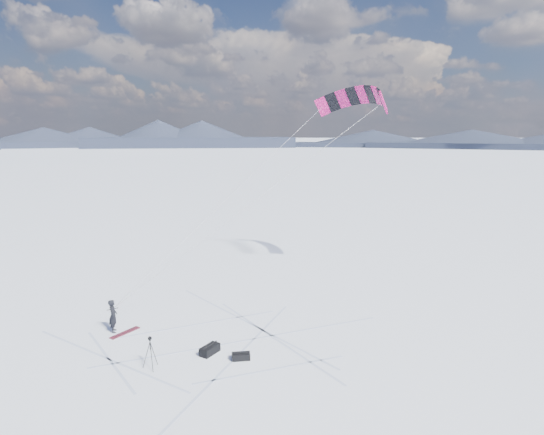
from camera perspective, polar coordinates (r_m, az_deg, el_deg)
name	(u,v)px	position (r m, az deg, el deg)	size (l,w,h in m)	color
ground	(164,367)	(20.25, -13.43, -17.80)	(1800.00, 1800.00, 0.00)	white
horizon_hills	(160,293)	(18.95, -13.85, -9.16)	(704.47, 706.88, 8.20)	black
snow_tracks	(156,377)	(19.64, -14.34, -18.79)	(17.62, 14.39, 0.01)	#A9B5D2
snowkiter	(114,332)	(24.07, -19.20, -13.37)	(0.59, 0.39, 1.63)	black
snowboard	(125,333)	(23.73, -17.98, -13.59)	(1.61, 0.30, 0.04)	maroon
tripod	(150,348)	(19.91, -15.03, -15.56)	(0.64, 0.57, 1.37)	black
gear_bag_a	(210,350)	(20.88, -7.82, -16.10)	(1.04, 0.91, 0.43)	black
gear_bag_b	(241,356)	(20.29, -3.92, -16.96)	(0.85, 0.58, 0.36)	black
power_kite	(356,101)	(30.59, 10.44, 14.24)	(17.03, 6.33, 11.38)	#BD1464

